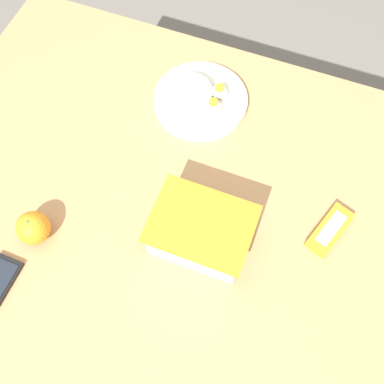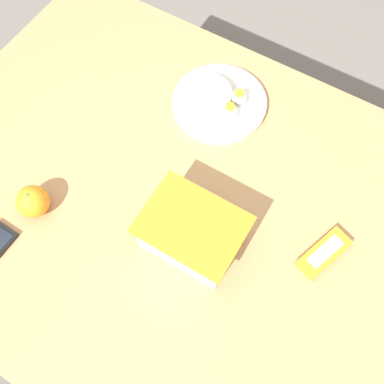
# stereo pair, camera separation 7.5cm
# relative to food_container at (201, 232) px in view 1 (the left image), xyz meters

# --- Properties ---
(ground_plane) EXTENTS (10.00, 10.00, 0.00)m
(ground_plane) POSITION_rel_food_container_xyz_m (0.12, -0.06, -0.76)
(ground_plane) COLOR #66605B
(table) EXTENTS (1.16, 0.95, 0.72)m
(table) POSITION_rel_food_container_xyz_m (0.12, -0.06, -0.11)
(table) COLOR #AD7F51
(table) RESTS_ON ground_plane
(food_container) EXTENTS (0.20, 0.15, 0.09)m
(food_container) POSITION_rel_food_container_xyz_m (0.00, 0.00, 0.00)
(food_container) COLOR white
(food_container) RESTS_ON table
(orange_fruit) EXTENTS (0.07, 0.07, 0.07)m
(orange_fruit) POSITION_rel_food_container_xyz_m (0.33, 0.11, -0.01)
(orange_fruit) COLOR orange
(orange_fruit) RESTS_ON table
(rice_plate) EXTENTS (0.23, 0.23, 0.06)m
(rice_plate) POSITION_rel_food_container_xyz_m (0.13, -0.33, -0.02)
(rice_plate) COLOR silver
(rice_plate) RESTS_ON table
(candy_bar) EXTENTS (0.08, 0.13, 0.02)m
(candy_bar) POSITION_rel_food_container_xyz_m (-0.25, -0.11, -0.03)
(candy_bar) COLOR orange
(candy_bar) RESTS_ON table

